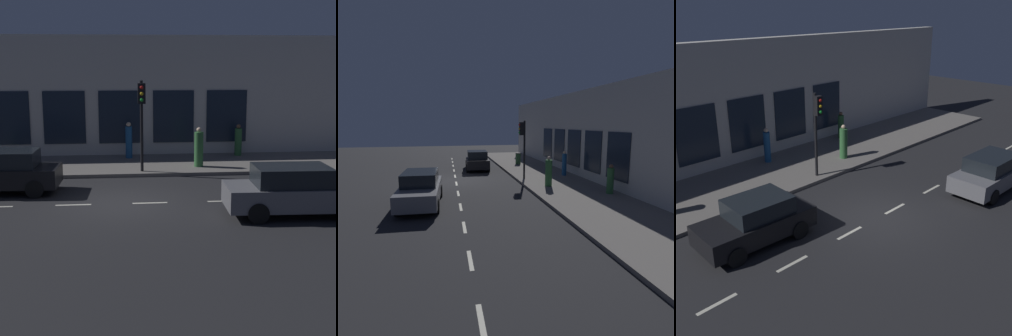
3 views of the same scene
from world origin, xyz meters
TOP-DOWN VIEW (x-y plane):
  - ground_plane at (0.00, 0.00)m, footprint 60.00×60.00m
  - sidewalk at (6.25, 0.00)m, footprint 4.50×32.00m
  - building_facade at (8.80, 0.00)m, footprint 0.65×32.00m
  - lane_centre_line at (0.00, -1.00)m, footprint 0.12×27.20m
  - traffic_light at (4.38, -0.93)m, footprint 0.47×0.32m
  - parked_car_0 at (1.90, 4.16)m, footprint 1.99×3.99m
  - parked_car_1 at (-1.80, -5.45)m, footprint 1.94×4.51m
  - pedestrian_0 at (7.80, -5.87)m, footprint 0.49×0.49m
  - pedestrian_1 at (5.27, -3.49)m, footprint 0.49×0.49m
  - pedestrian_2 at (7.59, -0.43)m, footprint 0.44×0.44m

SIDE VIEW (x-z plane):
  - ground_plane at x=0.00m, z-range 0.00..0.00m
  - lane_centre_line at x=0.00m, z-range 0.00..0.01m
  - sidewalk at x=6.25m, z-range 0.00..0.15m
  - parked_car_0 at x=1.90m, z-range 0.00..1.58m
  - parked_car_1 at x=-1.80m, z-range 0.00..1.58m
  - pedestrian_0 at x=7.80m, z-range 0.09..1.65m
  - pedestrian_1 at x=5.27m, z-range 0.08..1.83m
  - pedestrian_2 at x=7.59m, z-range 0.09..1.84m
  - traffic_light at x=4.38m, z-range 0.93..4.76m
  - building_facade at x=8.80m, z-range -0.01..6.01m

